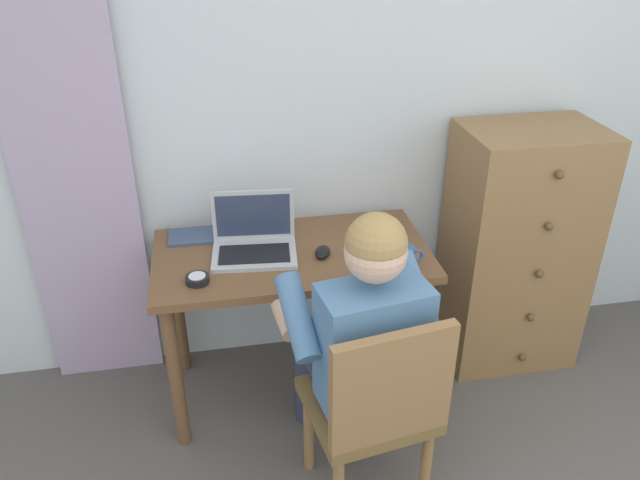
% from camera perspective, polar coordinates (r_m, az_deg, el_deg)
% --- Properties ---
extents(wall_back, '(4.80, 0.05, 2.50)m').
position_cam_1_polar(wall_back, '(2.75, 2.82, 12.75)').
color(wall_back, silver).
rests_on(wall_back, ground_plane).
extents(curtain_panel, '(0.48, 0.03, 2.23)m').
position_cam_1_polar(curtain_panel, '(2.72, -22.06, 7.40)').
color(curtain_panel, '#B29EBC').
rests_on(curtain_panel, ground_plane).
extents(desk, '(1.13, 0.60, 0.73)m').
position_cam_1_polar(desk, '(2.62, -2.55, -3.28)').
color(desk, brown).
rests_on(desk, ground_plane).
extents(dresser, '(0.60, 0.46, 1.16)m').
position_cam_1_polar(dresser, '(3.03, 17.54, -0.76)').
color(dresser, olive).
rests_on(dresser, ground_plane).
extents(chair, '(0.48, 0.46, 0.87)m').
position_cam_1_polar(chair, '(2.22, 5.16, -14.92)').
color(chair, brown).
rests_on(chair, ground_plane).
extents(person_seated, '(0.59, 0.63, 1.19)m').
position_cam_1_polar(person_seated, '(2.23, 3.52, -8.48)').
color(person_seated, '#33384C').
rests_on(person_seated, ground_plane).
extents(laptop, '(0.36, 0.28, 0.24)m').
position_cam_1_polar(laptop, '(2.55, -6.08, -0.05)').
color(laptop, '#B7BABF').
rests_on(laptop, desk).
extents(computer_mouse, '(0.09, 0.11, 0.03)m').
position_cam_1_polar(computer_mouse, '(2.53, 0.24, -1.11)').
color(computer_mouse, black).
rests_on(computer_mouse, desk).
extents(desk_clock, '(0.09, 0.09, 0.03)m').
position_cam_1_polar(desk_clock, '(2.40, -11.20, -3.55)').
color(desk_clock, black).
rests_on(desk_clock, desk).
extents(notebook_pad, '(0.21, 0.15, 0.01)m').
position_cam_1_polar(notebook_pad, '(2.72, -11.56, 0.35)').
color(notebook_pad, '#3D4C6B').
rests_on(notebook_pad, desk).
extents(coffee_mug, '(0.12, 0.08, 0.09)m').
position_cam_1_polar(coffee_mug, '(2.45, 7.79, -1.61)').
color(coffee_mug, '#33518C').
rests_on(coffee_mug, desk).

